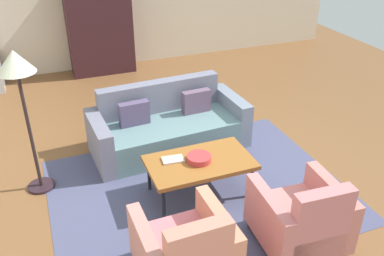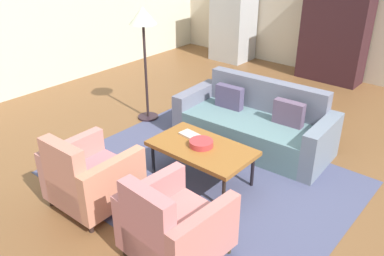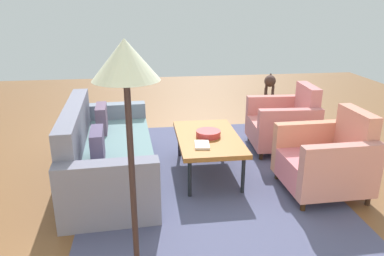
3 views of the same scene
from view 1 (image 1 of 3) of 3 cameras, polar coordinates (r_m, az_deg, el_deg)
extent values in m
plane|color=brown|center=(5.43, 3.38, -5.71)|extent=(10.96, 10.96, 0.00)
cube|color=#494D6D|center=(5.07, 0.81, -8.43)|extent=(3.40, 2.60, 0.01)
cube|color=slate|center=(5.78, -3.07, -0.86)|extent=(1.79, 0.99, 0.42)
cube|color=slate|center=(5.97, -4.40, 2.54)|extent=(1.75, 0.27, 0.86)
cube|color=slate|center=(6.10, 5.33, 1.81)|extent=(0.23, 0.91, 0.62)
cube|color=slate|center=(5.51, -12.42, -2.00)|extent=(0.23, 0.91, 0.62)
cube|color=#5F4A62|center=(5.84, 0.59, 3.63)|extent=(0.41, 0.14, 0.32)
cube|color=#504565|center=(5.56, -7.86, 1.96)|extent=(0.41, 0.15, 0.32)
cylinder|color=black|center=(5.00, -5.86, -6.42)|extent=(0.04, 0.04, 0.41)
cylinder|color=black|center=(5.31, 5.22, -4.02)|extent=(0.04, 0.04, 0.41)
cylinder|color=black|center=(4.57, -3.87, -10.25)|extent=(0.04, 0.04, 0.41)
cylinder|color=black|center=(4.91, 8.08, -7.33)|extent=(0.04, 0.04, 0.41)
cube|color=#935925|center=(4.78, 1.07, -4.71)|extent=(1.20, 0.70, 0.05)
cylinder|color=#2F2415|center=(4.40, 1.51, -14.67)|extent=(0.05, 0.05, 0.10)
cube|color=#D1707A|center=(3.94, -1.09, -17.04)|extent=(0.58, 0.81, 0.30)
cube|color=tan|center=(3.95, 3.63, -14.34)|extent=(0.14, 0.80, 0.56)
cylinder|color=black|center=(4.59, 7.94, -12.72)|extent=(0.05, 0.05, 0.10)
cylinder|color=#352D1C|center=(4.88, 15.33, -10.76)|extent=(0.05, 0.05, 0.10)
cylinder|color=black|center=(4.48, 19.98, -15.86)|extent=(0.05, 0.05, 0.10)
cube|color=tan|center=(4.38, 14.16, -12.44)|extent=(0.61, 0.83, 0.30)
cube|color=#C77678|center=(4.03, 16.98, -12.72)|extent=(0.57, 0.17, 0.78)
cube|color=#C67676|center=(4.15, 10.25, -12.24)|extent=(0.17, 0.81, 0.56)
cube|color=tan|center=(4.46, 18.17, -10.06)|extent=(0.17, 0.81, 0.56)
cylinder|color=#B63538|center=(4.75, 0.96, -4.14)|extent=(0.28, 0.28, 0.07)
cube|color=beige|center=(4.77, -2.61, -4.31)|extent=(0.26, 0.18, 0.02)
cube|color=#371B21|center=(8.39, -12.47, 13.29)|extent=(1.20, 0.50, 1.80)
cube|color=black|center=(8.60, -14.79, 13.40)|extent=(0.56, 0.01, 1.51)
cube|color=#2F1F0B|center=(8.68, -10.78, 13.98)|extent=(0.56, 0.01, 1.51)
cylinder|color=black|center=(5.43, -19.78, -7.40)|extent=(0.32, 0.32, 0.03)
cylinder|color=black|center=(5.05, -21.16, -0.61)|extent=(0.04, 0.04, 1.45)
cone|color=silver|center=(4.72, -22.98, 8.34)|extent=(0.40, 0.40, 0.24)
camera|label=2|loc=(4.11, 62.86, 8.98)|focal=37.84mm
camera|label=3|loc=(5.10, -48.15, 6.03)|focal=34.42mm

